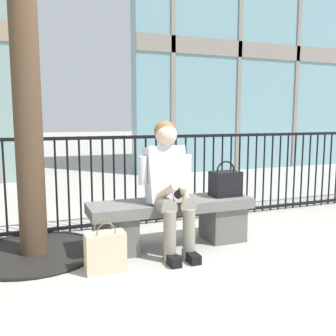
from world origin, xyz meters
name	(u,v)px	position (x,y,z in m)	size (l,w,h in m)	color
ground_plane	(172,245)	(0.00, 0.00, 0.00)	(60.00, 60.00, 0.00)	#B2ADA3
stone_bench	(172,218)	(0.00, 0.00, 0.27)	(1.60, 0.44, 0.45)	slate
seated_person_with_phone	(169,182)	(-0.08, -0.13, 0.65)	(0.52, 0.66, 1.21)	gray
handbag_on_bench	(225,183)	(0.58, -0.01, 0.58)	(0.29, 0.20, 0.36)	black
shopping_bag	(105,251)	(-0.73, -0.38, 0.17)	(0.32, 0.17, 0.42)	beige
plaza_railing	(146,180)	(0.00, 0.80, 0.53)	(9.78, 0.04, 1.04)	black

